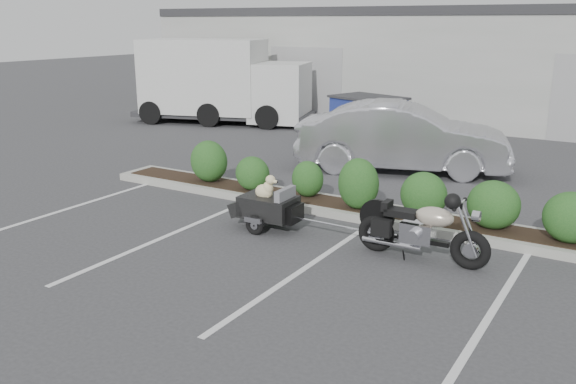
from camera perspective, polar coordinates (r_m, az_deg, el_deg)
The scene contains 8 objects.
ground at distance 10.10m, azimuth -2.66°, elevation -4.67°, with size 90.00×90.00×0.00m, color #38383A.
planter_kerb at distance 11.46m, azimuth 7.68°, elevation -1.91°, with size 12.00×1.00×0.15m, color #9E9E93.
building at distance 25.45m, azimuth 19.62°, elevation 11.41°, with size 26.00×10.00×4.00m, color #9EA099.
motorcycle at distance 9.41m, azimuth 12.37°, elevation -3.52°, with size 2.07×0.70×1.19m.
pet_trailer at distance 10.61m, azimuth -1.91°, elevation -1.29°, with size 1.65×0.92×0.99m.
sedan at distance 14.93m, azimuth 10.68°, elevation 5.05°, with size 1.74×5.00×1.65m, color silver.
dumpster at distance 18.50m, azimuth 7.47°, elevation 6.80°, with size 2.42×2.00×1.37m.
delivery_truck at distance 21.98m, azimuth -6.15°, elevation 10.08°, with size 6.65×3.77×2.90m.
Camera 1 is at (5.32, -7.84, 3.52)m, focal length 38.00 mm.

